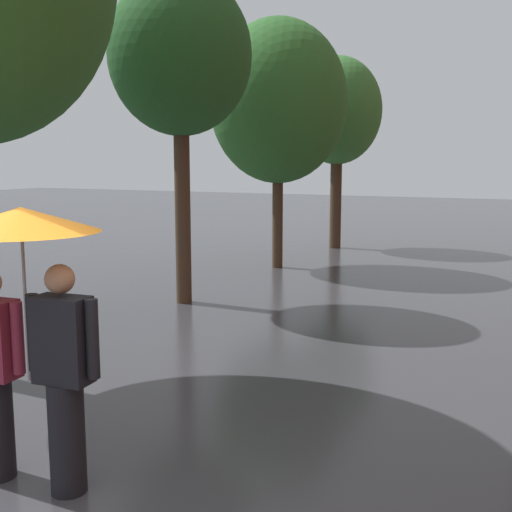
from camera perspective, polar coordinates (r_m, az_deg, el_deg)
The scene contains 4 objects.
street_tree_1 at distance 10.83m, azimuth -6.83°, elevation 17.31°, with size 2.33×2.33×5.39m.
street_tree_2 at distance 14.30m, azimuth 2.00°, elevation 13.65°, with size 3.02×3.02×5.46m.
street_tree_3 at distance 17.70m, azimuth 7.31°, elevation 12.70°, with size 2.39×2.39×5.18m.
couple_under_umbrella at distance 4.87m, azimuth -20.02°, elevation -4.06°, with size 1.23×1.11×2.08m.
Camera 1 is at (2.87, -2.74, 2.40)m, focal length 44.57 mm.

